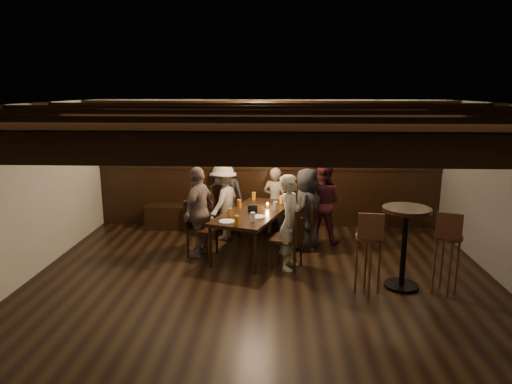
# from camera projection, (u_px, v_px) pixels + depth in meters

# --- Properties ---
(room) EXTENTS (7.00, 7.00, 7.00)m
(room) POSITION_uv_depth(u_px,v_px,m) (249.00, 184.00, 7.45)
(room) COLOR black
(room) RESTS_ON ground
(dining_table) EXTENTS (1.35, 1.98, 0.68)m
(dining_table) POSITION_uv_depth(u_px,v_px,m) (254.00, 215.00, 7.29)
(dining_table) COLOR black
(dining_table) RESTS_ON floor
(chair_left_near) EXTENTS (0.56, 0.56, 0.97)m
(chair_left_near) POSITION_uv_depth(u_px,v_px,m) (225.00, 222.00, 8.03)
(chair_left_near) COLOR black
(chair_left_near) RESTS_ON floor
(chair_left_far) EXTENTS (0.53, 0.53, 0.91)m
(chair_left_far) POSITION_uv_depth(u_px,v_px,m) (201.00, 238.00, 7.22)
(chair_left_far) COLOR black
(chair_left_far) RESTS_ON floor
(chair_right_near) EXTENTS (0.51, 0.51, 0.88)m
(chair_right_near) POSITION_uv_depth(u_px,v_px,m) (304.00, 233.00, 7.53)
(chair_right_near) COLOR black
(chair_right_near) RESTS_ON floor
(chair_right_far) EXTENTS (0.53, 0.53, 0.93)m
(chair_right_far) POSITION_uv_depth(u_px,v_px,m) (288.00, 249.00, 6.71)
(chair_right_far) COLOR black
(chair_right_far) RESTS_ON floor
(person_bench_left) EXTENTS (0.77, 0.62, 1.36)m
(person_bench_left) POSITION_uv_depth(u_px,v_px,m) (227.00, 195.00, 8.42)
(person_bench_left) COLOR #242426
(person_bench_left) RESTS_ON floor
(person_bench_centre) EXTENTS (0.51, 0.42, 1.22)m
(person_bench_centre) POSITION_uv_depth(u_px,v_px,m) (275.00, 201.00, 8.25)
(person_bench_centre) COLOR gray
(person_bench_centre) RESTS_ON floor
(person_bench_right) EXTENTS (0.80, 0.71, 1.38)m
(person_bench_right) POSITION_uv_depth(u_px,v_px,m) (322.00, 203.00, 7.78)
(person_bench_right) COLOR #521C29
(person_bench_right) RESTS_ON floor
(person_left_near) EXTENTS (0.74, 0.97, 1.33)m
(person_left_near) POSITION_uv_depth(u_px,v_px,m) (223.00, 202.00, 7.96)
(person_left_near) COLOR gray
(person_left_near) RESTS_ON floor
(person_left_far) EXTENTS (0.59, 0.90, 1.43)m
(person_left_far) POSITION_uv_depth(u_px,v_px,m) (199.00, 212.00, 7.13)
(person_left_far) COLOR #786660
(person_left_far) RESTS_ON floor
(person_right_near) EXTENTS (0.61, 0.76, 1.35)m
(person_right_near) POSITION_uv_depth(u_px,v_px,m) (307.00, 209.00, 7.43)
(person_right_near) COLOR black
(person_right_near) RESTS_ON floor
(person_right_far) EXTENTS (0.48, 0.59, 1.40)m
(person_right_far) POSITION_uv_depth(u_px,v_px,m) (291.00, 222.00, 6.60)
(person_right_far) COLOR #B7B19B
(person_right_far) RESTS_ON floor
(pint_a) EXTENTS (0.07, 0.07, 0.14)m
(pint_a) POSITION_uv_depth(u_px,v_px,m) (254.00, 196.00, 8.00)
(pint_a) COLOR #BF7219
(pint_a) RESTS_ON dining_table
(pint_b) EXTENTS (0.07, 0.07, 0.14)m
(pint_b) POSITION_uv_depth(u_px,v_px,m) (282.00, 199.00, 7.77)
(pint_b) COLOR #BF7219
(pint_b) RESTS_ON dining_table
(pint_c) EXTENTS (0.07, 0.07, 0.14)m
(pint_c) POSITION_uv_depth(u_px,v_px,m) (239.00, 204.00, 7.46)
(pint_c) COLOR #BF7219
(pint_c) RESTS_ON dining_table
(pint_d) EXTENTS (0.07, 0.07, 0.14)m
(pint_d) POSITION_uv_depth(u_px,v_px,m) (276.00, 206.00, 7.34)
(pint_d) COLOR silver
(pint_d) RESTS_ON dining_table
(pint_e) EXTENTS (0.07, 0.07, 0.14)m
(pint_e) POSITION_uv_depth(u_px,v_px,m) (230.00, 213.00, 6.94)
(pint_e) COLOR #BF7219
(pint_e) RESTS_ON dining_table
(pint_f) EXTENTS (0.07, 0.07, 0.14)m
(pint_f) POSITION_uv_depth(u_px,v_px,m) (253.00, 217.00, 6.70)
(pint_f) COLOR silver
(pint_f) RESTS_ON dining_table
(pint_g) EXTENTS (0.07, 0.07, 0.14)m
(pint_g) POSITION_uv_depth(u_px,v_px,m) (237.00, 220.00, 6.52)
(pint_g) COLOR #BF7219
(pint_g) RESTS_ON dining_table
(plate_near) EXTENTS (0.24, 0.24, 0.01)m
(plate_near) POSITION_uv_depth(u_px,v_px,m) (227.00, 221.00, 6.70)
(plate_near) COLOR white
(plate_near) RESTS_ON dining_table
(plate_far) EXTENTS (0.24, 0.24, 0.01)m
(plate_far) POSITION_uv_depth(u_px,v_px,m) (258.00, 217.00, 6.94)
(plate_far) COLOR white
(plate_far) RESTS_ON dining_table
(condiment_caddy) EXTENTS (0.15, 0.10, 0.12)m
(condiment_caddy) POSITION_uv_depth(u_px,v_px,m) (253.00, 208.00, 7.22)
(condiment_caddy) COLOR black
(condiment_caddy) RESTS_ON dining_table
(candle) EXTENTS (0.05, 0.05, 0.05)m
(candle) POSITION_uv_depth(u_px,v_px,m) (267.00, 206.00, 7.51)
(candle) COLOR beige
(candle) RESTS_ON dining_table
(high_top_table) EXTENTS (0.62, 0.62, 1.10)m
(high_top_table) POSITION_uv_depth(u_px,v_px,m) (405.00, 236.00, 5.94)
(high_top_table) COLOR black
(high_top_table) RESTS_ON floor
(bar_stool_left) EXTENTS (0.35, 0.37, 1.11)m
(bar_stool_left) POSITION_uv_depth(u_px,v_px,m) (368.00, 263.00, 5.83)
(bar_stool_left) COLOR #361C11
(bar_stool_left) RESTS_ON floor
(bar_stool_right) EXTENTS (0.39, 0.40, 1.11)m
(bar_stool_right) POSITION_uv_depth(u_px,v_px,m) (446.00, 263.00, 5.83)
(bar_stool_right) COLOR #361C11
(bar_stool_right) RESTS_ON floor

